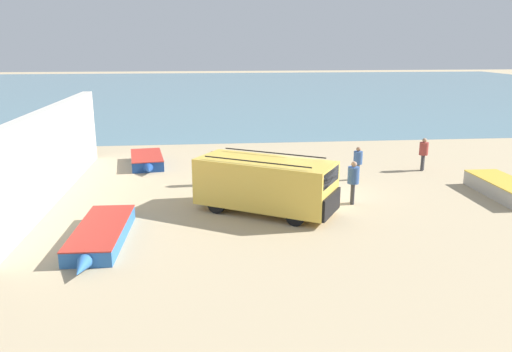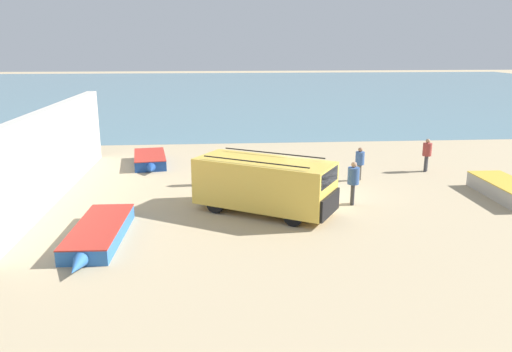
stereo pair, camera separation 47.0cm
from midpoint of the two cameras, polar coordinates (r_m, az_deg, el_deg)
The scene contains 11 objects.
ground_plane at distance 21.97m, azimuth 5.62°, elevation -2.24°, with size 200.00×200.00×0.00m, color tan.
sea_water at distance 72.96m, azimuth -2.50°, elevation 9.89°, with size 120.00×80.00×0.01m, color slate.
harbor_wall at distance 23.05m, azimuth -22.85°, elevation 2.39°, with size 0.50×14.97×3.84m, color #BCB7AD.
parked_van at distance 19.45m, azimuth 0.42°, elevation -0.86°, with size 5.71×4.58×2.24m.
fishing_rowboat_0 at distance 24.03m, azimuth 26.24°, elevation -1.40°, with size 1.62×5.02×0.68m.
fishing_rowboat_1 at distance 17.64m, azimuth -18.07°, elevation -6.40°, with size 1.67×5.36×0.53m.
fishing_rowboat_2 at distance 27.83m, azimuth -12.84°, elevation 1.75°, with size 2.14×4.45×0.57m.
fisherman_0 at distance 23.38m, azimuth -5.55°, elevation 1.30°, with size 0.43×0.43×1.63m.
fisherman_1 at distance 27.27m, azimuth 18.14°, elevation 2.71°, with size 0.45×0.45×1.72m.
fisherman_2 at distance 24.58m, azimuth 11.03°, elevation 1.77°, with size 0.43×0.43×1.63m.
fisherman_3 at distance 20.81m, azimuth 10.42°, elevation -0.29°, with size 0.48×0.48×1.81m.
Camera 1 is at (-4.49, -20.53, 6.48)m, focal length 35.00 mm.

